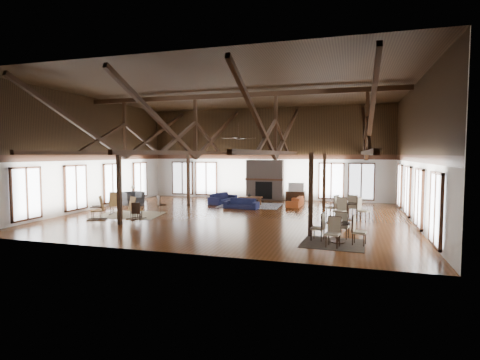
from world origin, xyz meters
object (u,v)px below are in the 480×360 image
(sofa_orange, at_px, (295,201))
(sofa_navy_front, at_px, (241,203))
(armchair, at_px, (132,198))
(tv_console, at_px, (295,196))
(coffee_table, at_px, (251,198))
(cafe_table_near, at_px, (338,229))
(cafe_table_far, at_px, (347,208))
(sofa_navy_left, at_px, (223,198))

(sofa_orange, bearing_deg, sofa_navy_front, -54.77)
(armchair, distance_m, tv_console, 10.13)
(sofa_orange, bearing_deg, coffee_table, -79.07)
(cafe_table_near, xyz_separation_m, cafe_table_far, (0.26, 4.77, 0.04))
(cafe_table_far, bearing_deg, coffee_table, 149.03)
(sofa_navy_front, bearing_deg, coffee_table, 87.14)
(sofa_orange, bearing_deg, cafe_table_far, 41.43)
(cafe_table_far, height_order, tv_console, cafe_table_far)
(tv_console, bearing_deg, cafe_table_far, -62.26)
(coffee_table, distance_m, cafe_table_near, 9.59)
(coffee_table, relative_size, armchair, 1.15)
(cafe_table_near, bearing_deg, sofa_navy_front, 128.67)
(sofa_navy_front, xyz_separation_m, armchair, (-6.59, -0.46, 0.11))
(sofa_navy_left, distance_m, coffee_table, 1.95)
(sofa_navy_front, xyz_separation_m, sofa_navy_left, (-1.73, 1.83, 0.03))
(coffee_table, distance_m, armchair, 6.99)
(sofa_orange, distance_m, armchair, 9.55)
(armchair, bearing_deg, sofa_navy_left, -37.03)
(sofa_orange, distance_m, tv_console, 2.59)
(cafe_table_far, bearing_deg, cafe_table_near, -93.11)
(tv_console, bearing_deg, cafe_table_near, -74.69)
(coffee_table, distance_m, tv_console, 3.67)
(coffee_table, xyz_separation_m, armchair, (-6.75, -1.81, -0.06))
(armchair, distance_m, cafe_table_near, 13.48)
(sofa_orange, relative_size, cafe_table_far, 0.92)
(coffee_table, distance_m, cafe_table_far, 6.37)
(sofa_orange, xyz_separation_m, tv_console, (-0.35, 2.57, 0.02))
(sofa_navy_front, distance_m, cafe_table_near, 8.58)
(coffee_table, bearing_deg, sofa_navy_front, -93.76)
(sofa_navy_left, height_order, cafe_table_far, cafe_table_far)
(sofa_orange, bearing_deg, cafe_table_near, 20.29)
(armchair, distance_m, cafe_table_far, 12.30)
(armchair, bearing_deg, sofa_navy_front, -58.27)
(sofa_orange, relative_size, coffee_table, 1.38)
(sofa_orange, distance_m, cafe_table_far, 4.67)
(sofa_navy_front, bearing_deg, sofa_navy_left, 137.03)
(cafe_table_far, xyz_separation_m, tv_console, (-3.27, 6.21, -0.23))
(armchair, relative_size, cafe_table_far, 0.58)
(cafe_table_near, xyz_separation_m, tv_console, (-3.01, 10.98, -0.19))
(sofa_navy_front, bearing_deg, armchair, -172.28)
(sofa_orange, relative_size, tv_console, 1.58)
(sofa_navy_front, relative_size, cafe_table_near, 1.00)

